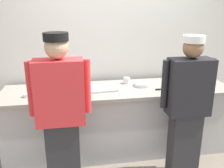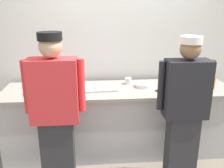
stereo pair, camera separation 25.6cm
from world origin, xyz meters
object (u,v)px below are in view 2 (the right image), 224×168
Objects in this scene: chefs_knife at (164,91)px; plate_stack_front at (144,85)px; squeeze_bottle_primary at (213,82)px; ramekin_red_sauce at (170,83)px; deli_cup at (128,81)px; chef_near_left at (55,111)px; chef_center at (185,108)px; mixing_bowl_steel at (62,89)px; ramekin_green_sauce at (27,93)px; sheet_tray at (99,87)px; ramekin_orange_sauce at (190,88)px; ramekin_yellow_sauce at (45,88)px.

plate_stack_front is at bearing 138.77° from chefs_knife.
squeeze_bottle_primary reaches higher than ramekin_red_sauce.
ramekin_red_sauce is 1.22× the size of deli_cup.
chef_near_left is 18.90× the size of deli_cup.
chef_center is 1.46m from mixing_bowl_steel.
squeeze_bottle_primary is 2.34m from ramekin_green_sauce.
ramekin_red_sauce is (-0.50, 0.22, -0.07)m from squeeze_bottle_primary.
sheet_tray is 1.18m from ramekin_orange_sauce.
deli_cup is (-0.19, 0.14, 0.02)m from plate_stack_front.
plate_stack_front reaches higher than ramekin_green_sauce.
chef_center is 19.85× the size of ramekin_orange_sauce.
squeeze_bottle_primary is 2.21× the size of deli_cup.
ramekin_yellow_sauce is 1.86m from ramekin_orange_sauce.
ramekin_yellow_sauce reaches higher than chefs_knife.
squeeze_bottle_primary is at bearing 2.31° from ramekin_orange_sauce.
chefs_knife is at bearing -119.73° from ramekin_red_sauce.
sheet_tray is 4.89× the size of deli_cup.
chef_near_left is at bearing -162.86° from squeeze_bottle_primary.
chefs_knife is (0.82, -0.18, -0.01)m from sheet_tray.
ramekin_red_sauce is 1.32× the size of ramekin_orange_sauce.
ramekin_yellow_sauce is at bearing -177.33° from ramekin_red_sauce.
ramekin_orange_sauce is 0.35m from chefs_knife.
squeeze_bottle_primary reaches higher than mixing_bowl_steel.
chef_near_left is 1.73m from ramekin_orange_sauce.
plate_stack_front is 0.60m from sheet_tray.
chef_center is at bearing -81.02° from chefs_knife.
sheet_tray is at bearing -158.40° from deli_cup.
ramekin_yellow_sauce is 0.34× the size of chefs_knife.
ramekin_yellow_sauce is (-1.29, -0.01, -0.00)m from plate_stack_front.
plate_stack_front is at bearing -170.17° from ramekin_red_sauce.
ramekin_red_sauce is at bearing 9.83° from plate_stack_front.
ramekin_orange_sauce is (1.17, -0.15, 0.01)m from sheet_tray.
chef_center is 18.67× the size of ramekin_green_sauce.
chef_near_left reaches higher than deli_cup.
ramekin_yellow_sauce is (0.18, 0.16, -0.00)m from ramekin_green_sauce.
plate_stack_front is 0.51× the size of sheet_tray.
plate_stack_front reaches higher than chefs_knife.
chefs_knife is at bearing -176.22° from squeeze_bottle_primary.
plate_stack_front reaches higher than ramekin_yellow_sauce.
chef_near_left is at bearing -72.80° from ramekin_yellow_sauce.
sheet_tray reaches higher than chefs_knife.
chef_center is 0.77m from plate_stack_front.
plate_stack_front reaches higher than ramekin_red_sauce.
ramekin_green_sauce is (-2.34, -0.02, -0.07)m from squeeze_bottle_primary.
chef_near_left is 7.51× the size of plate_stack_front.
chef_near_left is at bearing -134.31° from deli_cup.
mixing_bowl_steel is at bearing 1.42° from ramekin_green_sauce.
deli_cup reaches higher than ramekin_orange_sauce.
ramekin_yellow_sauce is 1.03× the size of deli_cup.
squeeze_bottle_primary is 1.10m from deli_cup.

